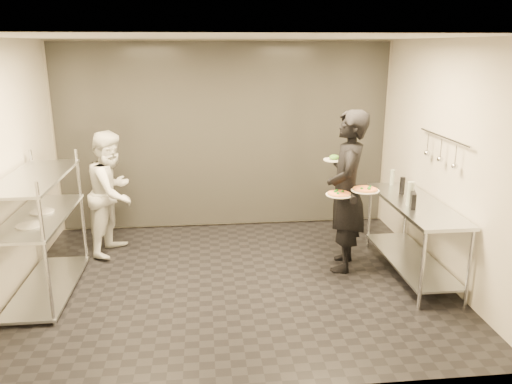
{
  "coord_description": "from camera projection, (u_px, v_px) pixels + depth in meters",
  "views": [
    {
      "loc": [
        -0.32,
        -5.42,
        2.72
      ],
      "look_at": [
        0.26,
        0.03,
        1.1
      ],
      "focal_mm": 35.0,
      "sensor_mm": 36.0,
      "label": 1
    }
  ],
  "objects": [
    {
      "name": "room_shell",
      "position": [
        228.0,
        147.0,
        6.7
      ],
      "size": [
        5.0,
        4.0,
        2.8
      ],
      "color": "black",
      "rests_on": "ground"
    },
    {
      "name": "pass_rack",
      "position": [
        41.0,
        228.0,
        5.54
      ],
      "size": [
        0.6,
        1.6,
        1.5
      ],
      "color": "silver",
      "rests_on": "ground"
    },
    {
      "name": "prep_counter",
      "position": [
        414.0,
        226.0,
        6.02
      ],
      "size": [
        0.6,
        1.8,
        0.92
      ],
      "color": "silver",
      "rests_on": "ground"
    },
    {
      "name": "utensil_rail",
      "position": [
        442.0,
        150.0,
        5.78
      ],
      "size": [
        0.07,
        1.2,
        0.31
      ],
      "color": "silver",
      "rests_on": "room_shell"
    },
    {
      "name": "waiter",
      "position": [
        346.0,
        192.0,
        6.09
      ],
      "size": [
        0.68,
        0.84,
        2.0
      ],
      "primitive_type": "imported",
      "rotation": [
        0.0,
        0.0,
        -1.89
      ],
      "color": "black",
      "rests_on": "ground"
    },
    {
      "name": "chef",
      "position": [
        112.0,
        193.0,
        6.63
      ],
      "size": [
        0.84,
        0.96,
        1.66
      ],
      "primitive_type": "imported",
      "rotation": [
        0.0,
        0.0,
        1.27
      ],
      "color": "silver",
      "rests_on": "ground"
    },
    {
      "name": "pizza_plate_near",
      "position": [
        339.0,
        194.0,
        5.84
      ],
      "size": [
        0.31,
        0.31,
        0.05
      ],
      "color": "silver",
      "rests_on": "waiter"
    },
    {
      "name": "pizza_plate_far",
      "position": [
        365.0,
        189.0,
        5.88
      ],
      "size": [
        0.33,
        0.33,
        0.05
      ],
      "color": "silver",
      "rests_on": "waiter"
    },
    {
      "name": "salad_plate",
      "position": [
        334.0,
        158.0,
        6.29
      ],
      "size": [
        0.27,
        0.27,
        0.07
      ],
      "color": "silver",
      "rests_on": "waiter"
    },
    {
      "name": "pos_monitor",
      "position": [
        412.0,
        199.0,
        5.75
      ],
      "size": [
        0.12,
        0.26,
        0.18
      ],
      "primitive_type": "cube",
      "rotation": [
        0.0,
        0.0,
        -0.28
      ],
      "color": "black",
      "rests_on": "prep_counter"
    },
    {
      "name": "bottle_green",
      "position": [
        410.0,
        193.0,
        5.8
      ],
      "size": [
        0.08,
        0.08,
        0.28
      ],
      "primitive_type": "cylinder",
      "color": "#919F92",
      "rests_on": "prep_counter"
    },
    {
      "name": "bottle_clear",
      "position": [
        392.0,
        177.0,
        6.67
      ],
      "size": [
        0.06,
        0.06,
        0.21
      ],
      "primitive_type": "cylinder",
      "color": "#919F92",
      "rests_on": "prep_counter"
    },
    {
      "name": "bottle_dark",
      "position": [
        402.0,
        186.0,
        6.23
      ],
      "size": [
        0.06,
        0.06,
        0.22
      ],
      "primitive_type": "cylinder",
      "color": "black",
      "rests_on": "prep_counter"
    }
  ]
}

